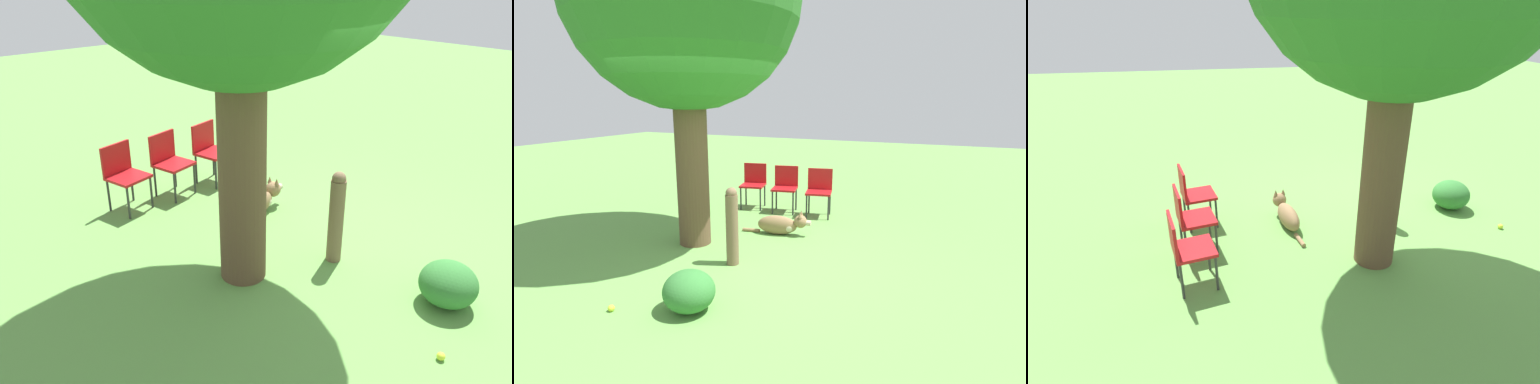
# 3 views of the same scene
# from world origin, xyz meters

# --- Properties ---
(ground_plane) EXTENTS (30.00, 30.00, 0.00)m
(ground_plane) POSITION_xyz_m (0.00, 0.00, 0.00)
(ground_plane) COLOR #609947
(dog) EXTENTS (0.34, 1.09, 0.40)m
(dog) POSITION_xyz_m (1.03, -0.02, 0.16)
(dog) COLOR olive
(dog) RESTS_ON ground_plane
(fence_post) EXTENTS (0.16, 0.16, 1.01)m
(fence_post) POSITION_xyz_m (-0.27, 0.11, 0.51)
(fence_post) COLOR brown
(fence_post) RESTS_ON ground_plane
(red_chair_0) EXTENTS (0.50, 0.52, 0.84)m
(red_chair_0) POSITION_xyz_m (2.26, -0.22, 0.50)
(red_chair_0) COLOR #B21419
(red_chair_0) RESTS_ON ground_plane
(red_chair_1) EXTENTS (0.50, 0.52, 0.84)m
(red_chair_1) POSITION_xyz_m (2.28, 0.44, 0.50)
(red_chair_1) COLOR #B21419
(red_chair_1) RESTS_ON ground_plane
(red_chair_2) EXTENTS (0.50, 0.52, 0.84)m
(red_chair_2) POSITION_xyz_m (2.30, 1.10, 0.50)
(red_chair_2) COLOR #B21419
(red_chair_2) RESTS_ON ground_plane
(tennis_ball) EXTENTS (0.07, 0.07, 0.07)m
(tennis_ball) POSITION_xyz_m (-1.80, 0.63, 0.03)
(tennis_ball) COLOR #CCE033
(tennis_ball) RESTS_ON ground_plane
(low_shrub) EXTENTS (0.52, 0.52, 0.42)m
(low_shrub) POSITION_xyz_m (-1.45, -0.08, 0.21)
(low_shrub) COLOR #337533
(low_shrub) RESTS_ON ground_plane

